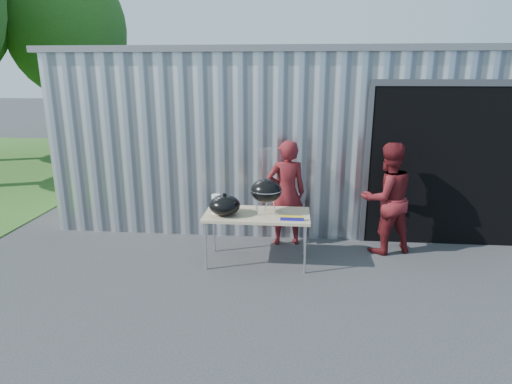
# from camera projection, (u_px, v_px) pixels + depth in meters

# --- Properties ---
(ground) EXTENTS (80.00, 80.00, 0.00)m
(ground) POSITION_uv_depth(u_px,v_px,m) (222.00, 283.00, 5.68)
(ground) COLOR #313134
(building) EXTENTS (8.20, 6.20, 3.10)m
(building) POSITION_uv_depth(u_px,v_px,m) (295.00, 126.00, 9.58)
(building) COLOR silver
(building) RESTS_ON ground
(tree_far) EXTENTS (3.73, 3.73, 6.18)m
(tree_far) POSITION_uv_depth(u_px,v_px,m) (67.00, 30.00, 13.80)
(tree_far) COLOR #442D19
(tree_far) RESTS_ON ground
(folding_table) EXTENTS (1.50, 0.75, 0.75)m
(folding_table) POSITION_uv_depth(u_px,v_px,m) (257.00, 216.00, 6.12)
(folding_table) COLOR tan
(folding_table) RESTS_ON ground
(kettle_grill) EXTENTS (0.45, 0.45, 0.94)m
(kettle_grill) POSITION_uv_depth(u_px,v_px,m) (266.00, 185.00, 6.00)
(kettle_grill) COLOR black
(kettle_grill) RESTS_ON folding_table
(grill_lid) EXTENTS (0.44, 0.44, 0.32)m
(grill_lid) POSITION_uv_depth(u_px,v_px,m) (225.00, 205.00, 6.02)
(grill_lid) COLOR black
(grill_lid) RESTS_ON folding_table
(paper_towels) EXTENTS (0.12, 0.12, 0.28)m
(paper_towels) POSITION_uv_depth(u_px,v_px,m) (216.00, 204.00, 6.08)
(paper_towels) COLOR white
(paper_towels) RESTS_ON folding_table
(white_tub) EXTENTS (0.20, 0.15, 0.10)m
(white_tub) POSITION_uv_depth(u_px,v_px,m) (222.00, 204.00, 6.37)
(white_tub) COLOR white
(white_tub) RESTS_ON folding_table
(foil_box) EXTENTS (0.32, 0.06, 0.06)m
(foil_box) POSITION_uv_depth(u_px,v_px,m) (292.00, 218.00, 5.82)
(foil_box) COLOR #181693
(foil_box) RESTS_ON folding_table
(person_cook) EXTENTS (0.69, 0.53, 1.70)m
(person_cook) POSITION_uv_depth(u_px,v_px,m) (286.00, 193.00, 6.78)
(person_cook) COLOR maroon
(person_cook) RESTS_ON ground
(person_bystander) EXTENTS (1.00, 0.88, 1.71)m
(person_bystander) POSITION_uv_depth(u_px,v_px,m) (387.00, 198.00, 6.48)
(person_bystander) COLOR maroon
(person_bystander) RESTS_ON ground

